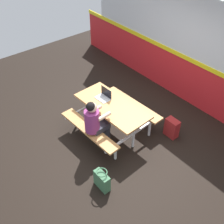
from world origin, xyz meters
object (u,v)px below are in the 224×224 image
student_nearer (95,121)px  tote_bag_bright (102,180)px  backpack_dark (172,128)px  picnic_table_main (112,111)px  laptop_silver (104,96)px

student_nearer → tote_bag_bright: (0.90, -0.54, -0.51)m
backpack_dark → tote_bag_bright: bearing=-87.0°
student_nearer → backpack_dark: size_ratio=2.74×
student_nearer → tote_bag_bright: size_ratio=2.81×
backpack_dark → tote_bag_bright: size_ratio=1.02×
picnic_table_main → backpack_dark: picnic_table_main is taller
tote_bag_bright → picnic_table_main: bearing=133.8°
tote_bag_bright → student_nearer: bearing=149.0°
picnic_table_main → student_nearer: (0.14, -0.55, 0.13)m
laptop_silver → backpack_dark: laptop_silver is taller
backpack_dark → tote_bag_bright: (0.11, -2.02, -0.02)m
student_nearer → backpack_dark: 1.75m
picnic_table_main → student_nearer: 0.58m
picnic_table_main → tote_bag_bright: picnic_table_main is taller
laptop_silver → backpack_dark: size_ratio=0.75×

